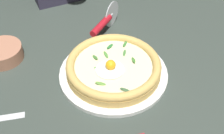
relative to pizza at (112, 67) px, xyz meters
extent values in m
cube|color=#353E38|center=(0.00, 0.04, -0.05)|extent=(2.40, 2.40, 0.03)
cylinder|color=white|center=(0.00, 0.00, -0.03)|extent=(0.31, 0.31, 0.01)
cylinder|color=#D8AE5B|center=(0.00, 0.00, -0.01)|extent=(0.26, 0.26, 0.02)
torus|color=#DAAF5C|center=(0.00, 0.00, 0.01)|extent=(0.26, 0.26, 0.02)
cylinder|color=beige|center=(0.00, 0.00, 0.00)|extent=(0.22, 0.22, 0.00)
ellipsoid|color=white|center=(0.01, 0.02, 0.01)|extent=(0.08, 0.08, 0.01)
sphere|color=yellow|center=(0.01, 0.01, 0.02)|extent=(0.03, 0.03, 0.03)
ellipsoid|color=#2F7E38|center=(-0.02, -0.08, 0.01)|extent=(0.03, 0.03, 0.01)
ellipsoid|color=#375934|center=(-0.01, 0.10, 0.01)|extent=(0.03, 0.02, 0.01)
ellipsoid|color=#5F953B|center=(0.05, 0.06, 0.01)|extent=(0.03, 0.02, 0.01)
ellipsoid|color=#45823B|center=(-0.05, -0.04, 0.01)|extent=(0.02, 0.03, 0.01)
ellipsoid|color=#3C8137|center=(-0.06, -0.08, 0.01)|extent=(0.03, 0.03, 0.01)
ellipsoid|color=#4B8A37|center=(-0.06, 0.00, 0.01)|extent=(0.01, 0.03, 0.01)
ellipsoid|color=#4F903B|center=(0.00, -0.05, 0.01)|extent=(0.01, 0.03, 0.01)
ellipsoid|color=green|center=(0.03, 0.00, 0.01)|extent=(0.03, 0.01, 0.01)
ellipsoid|color=#437933|center=(0.04, -0.04, 0.01)|extent=(0.02, 0.03, 0.01)
cylinder|color=#B27458|center=(0.29, -0.17, -0.01)|extent=(0.12, 0.12, 0.04)
cylinder|color=silver|center=(-0.07, -0.24, 0.01)|extent=(0.06, 0.06, 0.09)
cylinder|color=silver|center=(-0.07, -0.23, 0.01)|extent=(0.02, 0.02, 0.01)
cylinder|color=#B51722|center=(-0.02, -0.18, 0.01)|extent=(0.09, 0.09, 0.02)
camera|label=1|loc=(0.18, 0.57, 0.57)|focal=47.68mm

